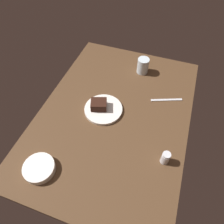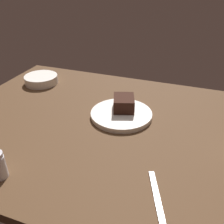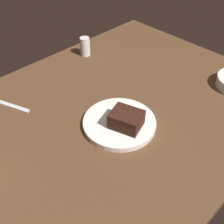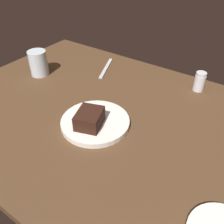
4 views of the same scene
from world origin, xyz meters
TOP-DOWN VIEW (x-y plane):
  - dining_table at (0.00, 0.00)cm, footprint 120.00×84.00cm
  - dessert_plate at (0.09, -6.71)cm, footprint 22.02×22.02cm
  - chocolate_cake_slice at (-0.42, -9.40)cm, footprint 9.84×10.84cm
  - salt_shaker at (19.97, 32.52)cm, footprint 4.08×4.08cm
  - butter_knife at (-19.94, 26.63)cm, footprint 8.25×18.20cm

SIDE VIEW (x-z plane):
  - dining_table at x=0.00cm, z-range 0.00..3.00cm
  - butter_knife at x=-19.94cm, z-range 3.00..3.50cm
  - dessert_plate at x=0.09cm, z-range 3.00..4.72cm
  - salt_shaker at x=19.97cm, z-range 2.95..10.49cm
  - chocolate_cake_slice at x=-0.42cm, z-range 4.72..9.51cm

